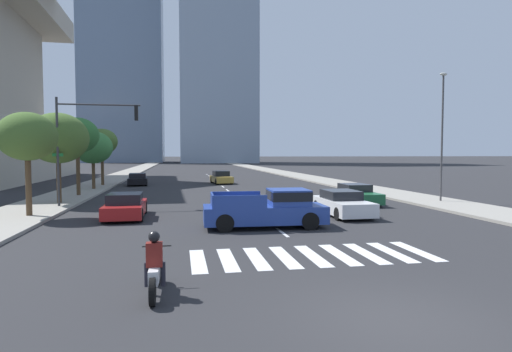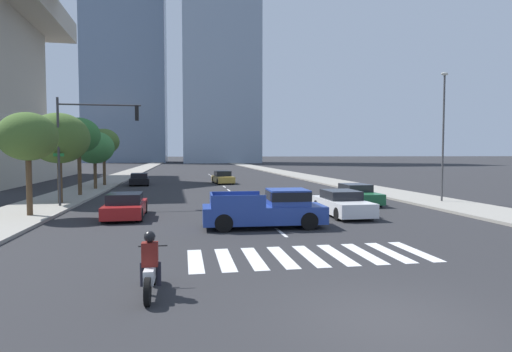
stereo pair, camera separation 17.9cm
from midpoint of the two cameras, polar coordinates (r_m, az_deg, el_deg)
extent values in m
plane|color=#28282B|center=(9.06, 17.84, -18.07)|extent=(800.00, 800.00, 0.00)
cube|color=gray|center=(40.97, 13.26, -1.42)|extent=(4.00, 260.00, 0.15)
cube|color=gray|center=(38.47, -22.72, -1.87)|extent=(4.00, 260.00, 0.15)
cube|color=silver|center=(13.10, -8.25, -11.28)|extent=(0.45, 2.87, 0.01)
cube|color=silver|center=(13.16, -4.25, -11.18)|extent=(0.45, 2.87, 0.01)
cube|color=silver|center=(13.28, -0.31, -11.04)|extent=(0.45, 2.87, 0.01)
cube|color=silver|center=(13.46, 3.53, -10.85)|extent=(0.45, 2.87, 0.01)
cube|color=silver|center=(13.70, 7.25, -10.63)|extent=(0.45, 2.87, 0.01)
cube|color=silver|center=(13.99, 10.83, -10.37)|extent=(0.45, 2.87, 0.01)
cube|color=silver|center=(14.33, 14.24, -10.08)|extent=(0.45, 2.87, 0.01)
cube|color=silver|center=(14.72, 17.47, -9.78)|extent=(0.45, 2.87, 0.01)
cube|color=silver|center=(15.15, 20.53, -9.46)|extent=(0.45, 2.87, 0.01)
cube|color=silver|center=(17.47, 3.26, -7.61)|extent=(0.14, 2.00, 0.01)
cube|color=silver|center=(21.32, 0.72, -5.65)|extent=(0.14, 2.00, 0.01)
cube|color=silver|center=(25.22, -1.02, -4.29)|extent=(0.14, 2.00, 0.01)
cube|color=silver|center=(29.15, -2.29, -3.29)|extent=(0.14, 2.00, 0.01)
cube|color=silver|center=(33.09, -3.26, -2.53)|extent=(0.14, 2.00, 0.01)
cube|color=silver|center=(37.05, -4.02, -1.93)|extent=(0.14, 2.00, 0.01)
cube|color=silver|center=(41.01, -4.63, -1.45)|extent=(0.14, 2.00, 0.01)
cube|color=silver|center=(44.98, -5.13, -1.05)|extent=(0.14, 2.00, 0.01)
cube|color=silver|center=(48.96, -5.56, -0.71)|extent=(0.14, 2.00, 0.01)
cube|color=silver|center=(52.94, -5.92, -0.43)|extent=(0.14, 2.00, 0.01)
cube|color=silver|center=(56.92, -6.22, -0.18)|extent=(0.14, 2.00, 0.01)
cube|color=silver|center=(60.90, -6.49, 0.03)|extent=(0.14, 2.00, 0.01)
cube|color=silver|center=(64.89, -6.73, 0.22)|extent=(0.14, 2.00, 0.01)
cylinder|color=black|center=(10.99, -13.67, -12.56)|extent=(0.13, 0.60, 0.60)
cylinder|color=black|center=(9.56, -14.37, -14.96)|extent=(0.13, 0.60, 0.60)
cube|color=silver|center=(10.21, -14.01, -12.49)|extent=(0.24, 1.20, 0.32)
cylinder|color=#B2B2B7|center=(10.81, -13.74, -11.17)|extent=(0.07, 0.32, 0.67)
cylinder|color=black|center=(10.78, -13.74, -9.20)|extent=(0.70, 0.05, 0.04)
cube|color=maroon|center=(10.01, -14.09, -10.25)|extent=(0.36, 0.25, 0.55)
sphere|color=black|center=(9.92, -14.12, -7.97)|extent=(0.26, 0.26, 0.26)
cylinder|color=black|center=(10.24, -15.04, -12.75)|extent=(0.12, 0.12, 0.55)
cylinder|color=black|center=(10.21, -12.98, -12.77)|extent=(0.12, 0.12, 0.55)
cube|color=navy|center=(18.47, 0.90, -5.16)|extent=(5.36, 2.11, 0.75)
cube|color=navy|center=(18.58, 4.13, -2.86)|extent=(1.75, 1.84, 0.70)
cube|color=black|center=(18.57, 4.13, -2.61)|extent=(1.78, 1.88, 0.39)
cube|color=navy|center=(19.16, -3.00, -2.91)|extent=(2.23, 0.16, 0.55)
cube|color=navy|center=(17.32, -2.42, -3.54)|extent=(2.23, 0.16, 0.55)
cube|color=navy|center=(18.17, -6.23, -3.25)|extent=(0.14, 1.86, 0.55)
cylinder|color=black|center=(19.70, 5.69, -5.29)|extent=(0.77, 0.29, 0.76)
cylinder|color=black|center=(18.05, 7.02, -6.07)|extent=(0.77, 0.29, 0.76)
cylinder|color=black|center=(19.16, -4.87, -5.52)|extent=(0.77, 0.29, 0.76)
cylinder|color=black|center=(17.45, -4.53, -6.37)|extent=(0.77, 0.29, 0.76)
cube|color=silver|center=(22.52, 11.38, -3.97)|extent=(1.87, 4.67, 0.68)
cube|color=black|center=(22.67, 11.18, -2.48)|extent=(1.64, 2.10, 0.46)
cylinder|color=black|center=(21.43, 15.04, -4.86)|extent=(0.22, 0.64, 0.64)
cylinder|color=black|center=(20.77, 10.81, -5.06)|extent=(0.22, 0.64, 0.64)
cylinder|color=black|center=(24.31, 11.85, -3.88)|extent=(0.22, 0.64, 0.64)
cylinder|color=black|center=(23.73, 8.07, -4.02)|extent=(0.22, 0.64, 0.64)
cube|color=black|center=(44.72, -15.81, -0.59)|extent=(2.15, 4.73, 0.59)
cube|color=black|center=(44.46, -15.83, 0.06)|extent=(1.76, 2.18, 0.45)
cylinder|color=black|center=(46.33, -16.78, -0.65)|extent=(0.26, 0.65, 0.64)
cylinder|color=black|center=(46.28, -14.72, -0.63)|extent=(0.26, 0.65, 0.64)
cylinder|color=black|center=(43.20, -16.97, -0.92)|extent=(0.26, 0.65, 0.64)
cylinder|color=black|center=(43.15, -14.76, -0.89)|extent=(0.26, 0.65, 0.64)
cube|color=#1E6038|center=(27.77, 13.18, -2.70)|extent=(1.86, 4.58, 0.64)
cube|color=black|center=(27.93, 13.01, -1.53)|extent=(1.61, 2.07, 0.46)
cylinder|color=black|center=(26.71, 16.07, -3.31)|extent=(0.23, 0.64, 0.64)
cylinder|color=black|center=(26.05, 12.85, -3.43)|extent=(0.23, 0.64, 0.64)
cylinder|color=black|center=(29.52, 13.47, -2.68)|extent=(0.23, 0.64, 0.64)
cylinder|color=black|center=(28.93, 10.51, -2.76)|extent=(0.23, 0.64, 0.64)
cube|color=#B28E38|center=(45.27, -4.82, -0.42)|extent=(2.17, 4.54, 0.63)
cube|color=black|center=(45.45, -4.88, 0.34)|extent=(1.73, 2.12, 0.55)
cylinder|color=black|center=(43.98, -3.44, -0.72)|extent=(0.28, 0.66, 0.64)
cylinder|color=black|center=(43.67, -5.47, -0.76)|extent=(0.28, 0.66, 0.64)
cylinder|color=black|center=(46.90, -4.22, -0.48)|extent=(0.28, 0.66, 0.64)
cylinder|color=black|center=(46.60, -6.13, -0.52)|extent=(0.28, 0.66, 0.64)
cube|color=maroon|center=(22.30, -17.43, -4.24)|extent=(1.90, 4.41, 0.59)
cube|color=black|center=(22.02, -17.52, -2.90)|extent=(1.65, 1.99, 0.50)
cylinder|color=black|center=(23.88, -19.02, -4.11)|extent=(0.23, 0.64, 0.64)
cylinder|color=black|center=(23.71, -15.02, -4.10)|extent=(0.23, 0.64, 0.64)
cylinder|color=black|center=(20.96, -20.15, -5.12)|extent=(0.23, 0.64, 0.64)
cylinder|color=black|center=(20.77, -15.58, -5.12)|extent=(0.23, 0.64, 0.64)
cylinder|color=#333335|center=(27.26, -25.41, 2.97)|extent=(0.14, 0.14, 6.36)
cylinder|color=#333335|center=(26.89, -20.62, 9.01)|extent=(4.72, 0.10, 0.10)
cube|color=black|center=(26.56, -16.07, 8.19)|extent=(0.20, 0.28, 0.90)
sphere|color=red|center=(26.59, -16.08, 8.83)|extent=(0.18, 0.18, 0.18)
sphere|color=orange|center=(26.56, -16.07, 8.19)|extent=(0.18, 0.18, 0.18)
sphere|color=green|center=(26.53, -16.06, 7.55)|extent=(0.18, 0.18, 0.18)
cube|color=#19662D|center=(27.26, -25.40, 2.60)|extent=(0.60, 0.04, 0.18)
cylinder|color=#3F3F42|center=(29.85, 23.69, 4.64)|extent=(0.12, 0.12, 8.07)
ellipsoid|color=beige|center=(30.26, 23.87, 12.49)|extent=(0.50, 0.24, 0.20)
cylinder|color=#4C3823|center=(23.84, -28.58, -1.36)|extent=(0.28, 0.28, 2.80)
ellipsoid|color=#426028|center=(23.79, -28.74, 4.72)|extent=(2.83, 2.83, 2.40)
cylinder|color=#4C3823|center=(28.97, -25.26, -0.79)|extent=(0.28, 0.28, 2.56)
ellipsoid|color=#426028|center=(28.92, -25.39, 4.66)|extent=(3.68, 3.68, 3.13)
cylinder|color=#4C3823|center=(33.89, -23.05, 0.31)|extent=(0.28, 0.28, 3.19)
ellipsoid|color=#2D662D|center=(33.89, -23.15, 5.09)|extent=(3.08, 3.08, 2.62)
cylinder|color=#4C3823|center=(39.43, -21.24, 0.04)|extent=(0.28, 0.28, 2.28)
ellipsoid|color=#387538|center=(39.38, -21.31, 3.63)|extent=(3.32, 3.32, 2.82)
cylinder|color=#4C3823|center=(43.71, -20.16, 0.85)|extent=(0.28, 0.28, 3.05)
ellipsoid|color=#426028|center=(43.70, -20.23, 4.40)|extent=(2.95, 2.95, 2.51)
cube|color=#8C9EB2|center=(150.93, -5.30, 18.75)|extent=(25.34, 20.57, 87.95)
camera|label=1|loc=(0.09, -90.22, -0.01)|focal=29.58mm
camera|label=2|loc=(0.09, 89.78, 0.01)|focal=29.58mm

